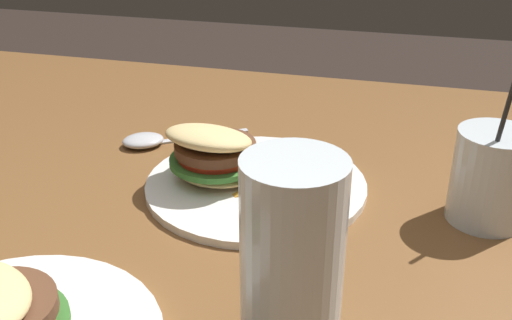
% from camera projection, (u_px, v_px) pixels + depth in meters
% --- Properties ---
extents(meal_plate_near, '(0.27, 0.27, 0.09)m').
position_uv_depth(meal_plate_near, '(239.00, 170.00, 0.73)').
color(meal_plate_near, white).
rests_on(meal_plate_near, dining_table).
extents(beer_glass, '(0.08, 0.08, 0.17)m').
position_uv_depth(beer_glass, '(292.00, 267.00, 0.46)').
color(beer_glass, silver).
rests_on(beer_glass, dining_table).
extents(juice_glass, '(0.08, 0.08, 0.17)m').
position_uv_depth(juice_glass, '(490.00, 181.00, 0.65)').
color(juice_glass, silver).
rests_on(juice_glass, dining_table).
extents(spoon, '(0.17, 0.13, 0.02)m').
position_uv_depth(spoon, '(148.00, 140.00, 0.85)').
color(spoon, silver).
rests_on(spoon, dining_table).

